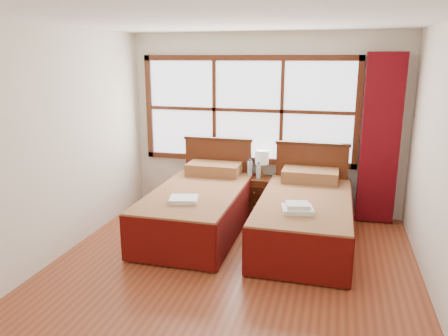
# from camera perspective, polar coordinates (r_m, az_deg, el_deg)

# --- Properties ---
(floor) EXTENTS (4.50, 4.50, 0.00)m
(floor) POSITION_cam_1_polar(r_m,az_deg,el_deg) (4.73, 0.31, -14.17)
(floor) COLOR brown
(floor) RESTS_ON ground
(ceiling) EXTENTS (4.50, 4.50, 0.00)m
(ceiling) POSITION_cam_1_polar(r_m,az_deg,el_deg) (4.17, 0.36, 19.07)
(ceiling) COLOR white
(ceiling) RESTS_ON wall_back
(wall_back) EXTENTS (4.00, 0.00, 4.00)m
(wall_back) POSITION_cam_1_polar(r_m,az_deg,el_deg) (6.43, 5.34, 5.73)
(wall_back) COLOR silver
(wall_back) RESTS_ON floor
(wall_left) EXTENTS (0.00, 4.50, 4.50)m
(wall_left) POSITION_cam_1_polar(r_m,az_deg,el_deg) (5.13, -21.89, 2.55)
(wall_left) COLOR silver
(wall_left) RESTS_ON floor
(window) EXTENTS (3.16, 0.06, 1.56)m
(window) POSITION_cam_1_polar(r_m,az_deg,el_deg) (6.41, 3.10, 7.55)
(window) COLOR white
(window) RESTS_ON wall_back
(curtain) EXTENTS (0.50, 0.16, 2.30)m
(curtain) POSITION_cam_1_polar(r_m,az_deg,el_deg) (6.26, 19.72, 3.50)
(curtain) COLOR #650A11
(curtain) RESTS_ON wall_back
(bed_left) EXTENTS (1.12, 2.17, 1.09)m
(bed_left) POSITION_cam_1_polar(r_m,az_deg,el_deg) (5.82, -3.22, -4.99)
(bed_left) COLOR #36180B
(bed_left) RESTS_ON floor
(bed_right) EXTENTS (1.11, 2.16, 1.08)m
(bed_right) POSITION_cam_1_polar(r_m,az_deg,el_deg) (5.57, 10.54, -6.13)
(bed_right) COLOR #36180B
(bed_right) RESTS_ON floor
(nightstand) EXTENTS (0.42, 0.41, 0.55)m
(nightstand) POSITION_cam_1_polar(r_m,az_deg,el_deg) (6.43, 4.30, -3.63)
(nightstand) COLOR #4C2110
(nightstand) RESTS_ON floor
(towels_left) EXTENTS (0.39, 0.36, 0.05)m
(towels_left) POSITION_cam_1_polar(r_m,az_deg,el_deg) (5.23, -5.29, -4.10)
(towels_left) COLOR white
(towels_left) RESTS_ON bed_left
(towels_right) EXTENTS (0.39, 0.36, 0.10)m
(towels_right) POSITION_cam_1_polar(r_m,az_deg,el_deg) (4.94, 9.60, -5.18)
(towels_right) COLOR white
(towels_right) RESTS_ON bed_right
(lamp) EXTENTS (0.20, 0.20, 0.39)m
(lamp) POSITION_cam_1_polar(r_m,az_deg,el_deg) (6.36, 4.98, 1.31)
(lamp) COLOR #B9833B
(lamp) RESTS_ON nightstand
(bottle_near) EXTENTS (0.07, 0.07, 0.27)m
(bottle_near) POSITION_cam_1_polar(r_m,az_deg,el_deg) (6.33, 3.40, -0.13)
(bottle_near) COLOR silver
(bottle_near) RESTS_ON nightstand
(bottle_far) EXTENTS (0.06, 0.06, 0.24)m
(bottle_far) POSITION_cam_1_polar(r_m,az_deg,el_deg) (6.29, 4.52, -0.38)
(bottle_far) COLOR silver
(bottle_far) RESTS_ON nightstand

